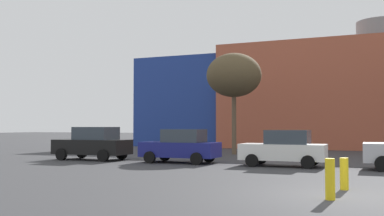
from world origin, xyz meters
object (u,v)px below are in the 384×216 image
(bare_tree_0, at_px, (234,76))
(bollard_yellow_0, at_px, (330,179))
(parked_car_0, at_px, (93,143))
(bollard_yellow_2, at_px, (344,174))
(parked_car_2, at_px, (284,148))
(parked_car_1, at_px, (181,146))

(bare_tree_0, xyz_separation_m, bollard_yellow_0, (7.51, -16.34, -4.63))
(parked_car_0, relative_size, bollard_yellow_0, 4.04)
(parked_car_0, distance_m, bollard_yellow_0, 15.88)
(parked_car_0, xyz_separation_m, bollard_yellow_2, (13.39, -6.87, -0.43))
(parked_car_2, bearing_deg, bare_tree_0, -58.05)
(parked_car_0, xyz_separation_m, parked_car_2, (10.36, 0.00, -0.07))
(parked_car_0, xyz_separation_m, bollard_yellow_0, (13.19, -8.83, -0.38))
(parked_car_2, relative_size, bollard_yellow_0, 3.73)
(parked_car_2, relative_size, bollard_yellow_2, 4.16)
(bollard_yellow_0, bearing_deg, bare_tree_0, 114.67)
(parked_car_1, bearing_deg, bare_tree_0, -93.45)
(bollard_yellow_2, bearing_deg, parked_car_0, 152.83)
(parked_car_2, distance_m, bollard_yellow_0, 9.28)
(bare_tree_0, bearing_deg, bollard_yellow_2, -61.80)
(parked_car_1, xyz_separation_m, bollard_yellow_0, (7.96, -8.83, -0.32))
(bare_tree_0, height_order, bollard_yellow_0, bare_tree_0)
(bare_tree_0, relative_size, bollard_yellow_2, 7.23)
(parked_car_0, height_order, parked_car_2, parked_car_0)
(parked_car_2, distance_m, bollard_yellow_2, 7.52)
(bollard_yellow_0, bearing_deg, parked_car_2, 107.72)
(parked_car_2, xyz_separation_m, bollard_yellow_0, (2.82, -8.83, -0.31))
(bare_tree_0, distance_m, bollard_yellow_2, 16.98)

